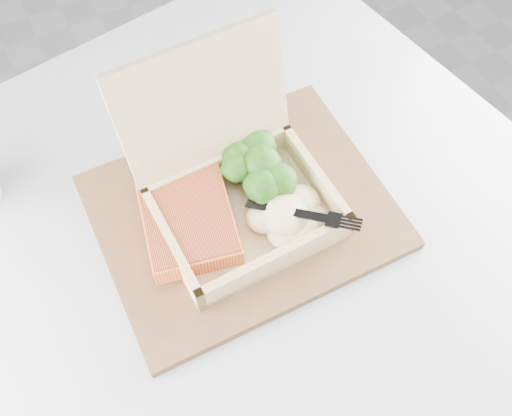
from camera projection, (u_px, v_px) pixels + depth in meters
floor at (167, 315)px, 1.43m from camera, size 4.00×4.00×0.00m
cafe_table at (242, 293)px, 0.88m from camera, size 0.95×0.95×0.74m
serving_tray at (243, 212)px, 0.72m from camera, size 0.36×0.29×0.02m
takeout_container at (233, 180)px, 0.68m from camera, size 0.21×0.21×0.19m
salmon_fillet at (188, 219)px, 0.68m from camera, size 0.13×0.16×0.03m
broccoli_pile at (261, 168)px, 0.71m from camera, size 0.11×0.11×0.04m
mashed_potatoes at (285, 215)px, 0.68m from camera, size 0.09×0.08×0.03m
plastic_fork at (271, 207)px, 0.67m from camera, size 0.11×0.11×0.02m
receipt at (190, 109)px, 0.81m from camera, size 0.11×0.15×0.00m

